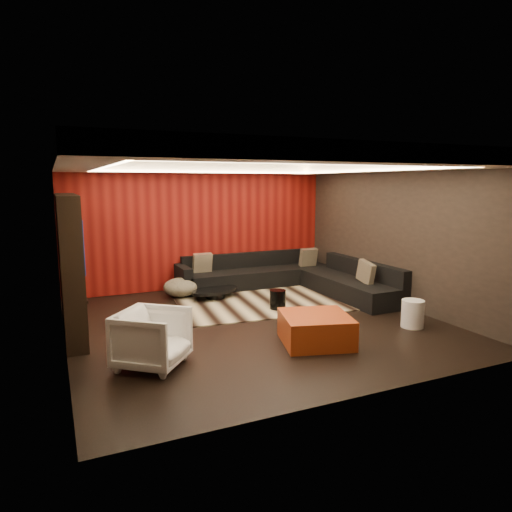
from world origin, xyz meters
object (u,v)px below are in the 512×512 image
orange_ottoman (316,329)px  sectional_sofa (291,278)px  drum_stool (278,299)px  coffee_table (215,293)px  armchair (152,339)px  white_side_table (413,314)px

orange_ottoman → sectional_sofa: sectional_sofa is taller
drum_stool → sectional_sofa: bearing=52.5°
coffee_table → orange_ottoman: orange_ottoman is taller
orange_ottoman → armchair: bearing=177.3°
white_side_table → coffee_table: bearing=127.1°
drum_stool → coffee_table: bearing=122.4°
orange_ottoman → armchair: size_ratio=1.18×
coffee_table → drum_stool: drum_stool is taller
coffee_table → white_side_table: size_ratio=2.38×
coffee_table → armchair: armchair is taller
orange_ottoman → sectional_sofa: bearing=67.4°
drum_stool → sectional_sofa: size_ratio=0.10×
coffee_table → drum_stool: (0.81, -1.27, 0.09)m
drum_stool → armchair: size_ratio=0.43×
coffee_table → sectional_sofa: (1.81, 0.04, 0.15)m
drum_stool → orange_ottoman: size_ratio=0.37×
orange_ottoman → sectional_sofa: (1.31, 3.17, 0.05)m
drum_stool → sectional_sofa: 1.65m
coffee_table → sectional_sofa: bearing=1.3°
coffee_table → armchair: 3.57m
coffee_table → drum_stool: bearing=-57.6°
coffee_table → armchair: (-1.90, -3.01, 0.27)m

